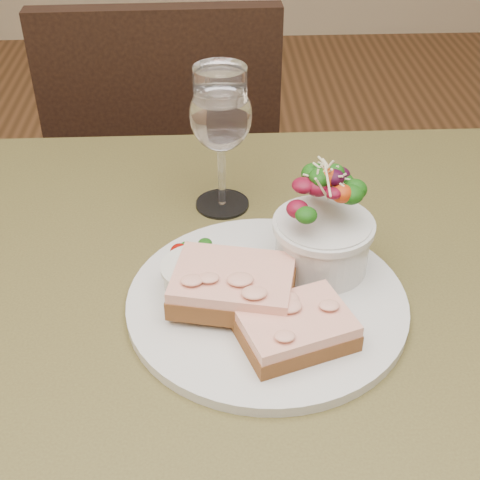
{
  "coord_description": "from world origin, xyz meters",
  "views": [
    {
      "loc": [
        -0.03,
        -0.54,
        1.23
      ],
      "look_at": [
        -0.0,
        0.04,
        0.81
      ],
      "focal_mm": 50.0,
      "sensor_mm": 36.0,
      "label": 1
    }
  ],
  "objects_px": {
    "sandwich_back": "(233,285)",
    "ramekin": "(197,277)",
    "cafe_table": "(242,370)",
    "chair_far": "(176,245)",
    "wine_glass": "(221,120)",
    "salad_bowl": "(324,223)",
    "dinner_plate": "(267,302)",
    "sandwich_front": "(295,328)"
  },
  "relations": [
    {
      "from": "ramekin",
      "to": "salad_bowl",
      "type": "bearing_deg",
      "value": 14.98
    },
    {
      "from": "sandwich_front",
      "to": "salad_bowl",
      "type": "xyz_separation_m",
      "value": [
        0.04,
        0.11,
        0.04
      ]
    },
    {
      "from": "sandwich_front",
      "to": "sandwich_back",
      "type": "relative_size",
      "value": 0.91
    },
    {
      "from": "sandwich_back",
      "to": "salad_bowl",
      "type": "distance_m",
      "value": 0.12
    },
    {
      "from": "dinner_plate",
      "to": "wine_glass",
      "type": "height_order",
      "value": "wine_glass"
    },
    {
      "from": "chair_far",
      "to": "salad_bowl",
      "type": "distance_m",
      "value": 0.89
    },
    {
      "from": "wine_glass",
      "to": "cafe_table",
      "type": "bearing_deg",
      "value": -85.33
    },
    {
      "from": "chair_far",
      "to": "ramekin",
      "type": "bearing_deg",
      "value": 94.49
    },
    {
      "from": "cafe_table",
      "to": "chair_far",
      "type": "distance_m",
      "value": 0.82
    },
    {
      "from": "sandwich_back",
      "to": "salad_bowl",
      "type": "bearing_deg",
      "value": 42.44
    },
    {
      "from": "ramekin",
      "to": "wine_glass",
      "type": "height_order",
      "value": "wine_glass"
    },
    {
      "from": "dinner_plate",
      "to": "chair_far",
      "type": "bearing_deg",
      "value": 101.28
    },
    {
      "from": "cafe_table",
      "to": "wine_glass",
      "type": "distance_m",
      "value": 0.3
    },
    {
      "from": "ramekin",
      "to": "sandwich_back",
      "type": "bearing_deg",
      "value": -30.09
    },
    {
      "from": "chair_far",
      "to": "sandwich_front",
      "type": "xyz_separation_m",
      "value": [
        0.17,
        -0.79,
        0.48
      ]
    },
    {
      "from": "wine_glass",
      "to": "chair_far",
      "type": "bearing_deg",
      "value": 101.01
    },
    {
      "from": "sandwich_back",
      "to": "sandwich_front",
      "type": "bearing_deg",
      "value": -31.45
    },
    {
      "from": "dinner_plate",
      "to": "ramekin",
      "type": "distance_m",
      "value": 0.08
    },
    {
      "from": "chair_far",
      "to": "sandwich_back",
      "type": "height_order",
      "value": "chair_far"
    },
    {
      "from": "cafe_table",
      "to": "dinner_plate",
      "type": "distance_m",
      "value": 0.11
    },
    {
      "from": "cafe_table",
      "to": "chair_far",
      "type": "xyz_separation_m",
      "value": [
        -0.12,
        0.73,
        -0.36
      ]
    },
    {
      "from": "sandwich_front",
      "to": "dinner_plate",
      "type": "bearing_deg",
      "value": 90.42
    },
    {
      "from": "sandwich_back",
      "to": "wine_glass",
      "type": "height_order",
      "value": "wine_glass"
    },
    {
      "from": "cafe_table",
      "to": "ramekin",
      "type": "distance_m",
      "value": 0.14
    },
    {
      "from": "sandwich_back",
      "to": "salad_bowl",
      "type": "height_order",
      "value": "salad_bowl"
    },
    {
      "from": "chair_far",
      "to": "dinner_plate",
      "type": "relative_size",
      "value": 3.01
    },
    {
      "from": "dinner_plate",
      "to": "ramekin",
      "type": "height_order",
      "value": "ramekin"
    },
    {
      "from": "chair_far",
      "to": "salad_bowl",
      "type": "height_order",
      "value": "chair_far"
    },
    {
      "from": "chair_far",
      "to": "salad_bowl",
      "type": "relative_size",
      "value": 7.09
    },
    {
      "from": "dinner_plate",
      "to": "sandwich_back",
      "type": "bearing_deg",
      "value": -168.68
    },
    {
      "from": "salad_bowl",
      "to": "wine_glass",
      "type": "height_order",
      "value": "wine_glass"
    },
    {
      "from": "chair_far",
      "to": "wine_glass",
      "type": "xyz_separation_m",
      "value": [
        0.1,
        -0.53,
        0.58
      ]
    },
    {
      "from": "sandwich_back",
      "to": "ramekin",
      "type": "bearing_deg",
      "value": 162.0
    },
    {
      "from": "cafe_table",
      "to": "salad_bowl",
      "type": "distance_m",
      "value": 0.2
    },
    {
      "from": "ramekin",
      "to": "chair_far",
      "type": "bearing_deg",
      "value": 95.73
    },
    {
      "from": "sandwich_front",
      "to": "cafe_table",
      "type": "bearing_deg",
      "value": 107.28
    },
    {
      "from": "salad_bowl",
      "to": "wine_glass",
      "type": "distance_m",
      "value": 0.19
    },
    {
      "from": "dinner_plate",
      "to": "sandwich_front",
      "type": "height_order",
      "value": "sandwich_front"
    },
    {
      "from": "chair_far",
      "to": "dinner_plate",
      "type": "height_order",
      "value": "chair_far"
    },
    {
      "from": "dinner_plate",
      "to": "ramekin",
      "type": "relative_size",
      "value": 4.26
    },
    {
      "from": "dinner_plate",
      "to": "sandwich_front",
      "type": "distance_m",
      "value": 0.07
    },
    {
      "from": "cafe_table",
      "to": "salad_bowl",
      "type": "relative_size",
      "value": 6.3
    }
  ]
}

